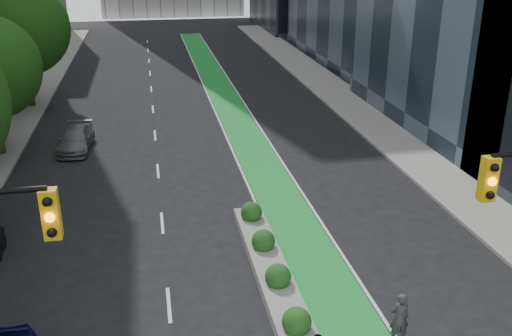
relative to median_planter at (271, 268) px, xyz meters
name	(u,v)px	position (x,y,z in m)	size (l,w,h in m)	color
sidewalk_right	(368,117)	(10.60, 17.96, -0.30)	(3.60, 90.00, 0.15)	gray
bike_lane_paint	(229,105)	(1.80, 22.96, -0.37)	(2.20, 70.00, 0.01)	green
tree_far	(21,27)	(-12.20, 24.96, 5.32)	(6.60, 6.60, 9.00)	black
median_planter	(271,268)	(0.00, 0.00, 0.00)	(1.20, 10.26, 1.10)	gray
cyclist	(399,318)	(2.97, -4.15, 0.46)	(0.61, 0.40, 1.67)	#352F39
parked_car_left_far	(76,139)	(-8.20, 15.21, 0.25)	(1.73, 4.27, 1.24)	slate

